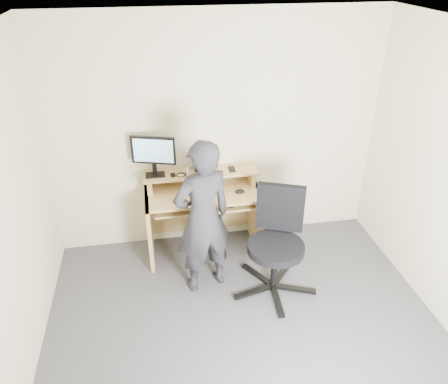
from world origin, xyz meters
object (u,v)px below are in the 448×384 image
object	(u,v)px
monitor	(153,153)
office_chair	(277,238)
desk	(202,204)
person	(203,218)

from	to	relation	value
monitor	office_chair	xyz separation A→B (m)	(1.08, -0.81, -0.61)
desk	monitor	bearing A→B (deg)	173.57
desk	monitor	world-z (taller)	monitor
monitor	office_chair	distance (m)	1.49
monitor	person	world-z (taller)	person
desk	office_chair	size ratio (longest dim) A/B	1.17
office_chair	person	world-z (taller)	person
desk	person	distance (m)	0.68
desk	monitor	xyz separation A→B (m)	(-0.47, 0.05, 0.62)
office_chair	person	size ratio (longest dim) A/B	0.66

